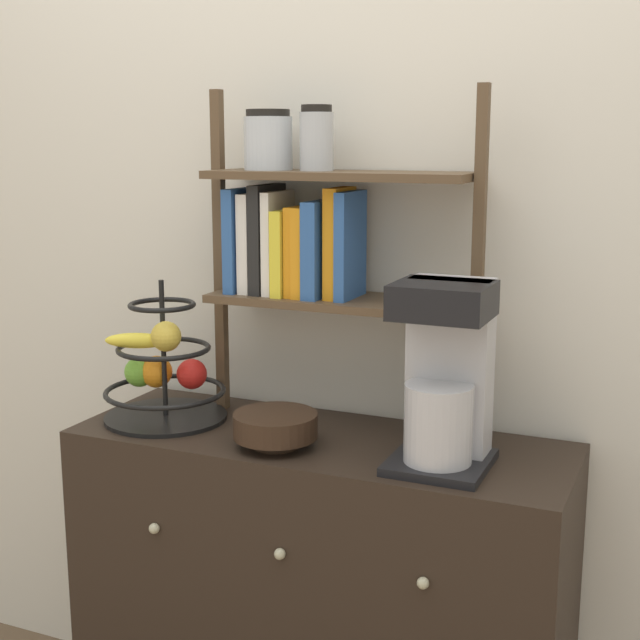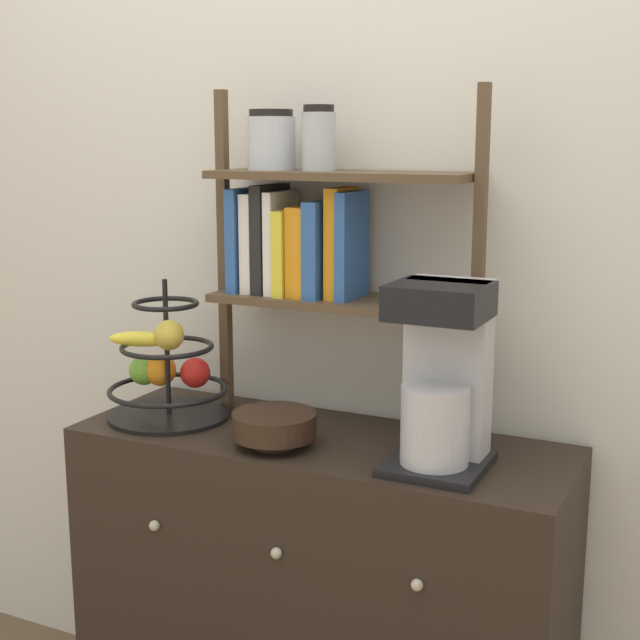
% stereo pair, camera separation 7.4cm
% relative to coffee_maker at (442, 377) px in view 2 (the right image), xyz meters
% --- Properties ---
extents(wall_back, '(7.00, 0.05, 2.60)m').
position_rel_coffee_maker_xyz_m(wall_back, '(-0.29, 0.29, 0.27)').
color(wall_back, silver).
rests_on(wall_back, ground_plane).
extents(sideboard, '(1.11, 0.41, 0.84)m').
position_rel_coffee_maker_xyz_m(sideboard, '(-0.29, 0.05, -0.61)').
color(sideboard, black).
rests_on(sideboard, ground_plane).
extents(coffee_maker, '(0.19, 0.21, 0.38)m').
position_rel_coffee_maker_xyz_m(coffee_maker, '(0.00, 0.00, 0.00)').
color(coffee_maker, black).
rests_on(coffee_maker, sideboard).
extents(fruit_stand, '(0.29, 0.29, 0.33)m').
position_rel_coffee_maker_xyz_m(fruit_stand, '(-0.69, 0.03, -0.08)').
color(fruit_stand, black).
rests_on(fruit_stand, sideboard).
extents(wooden_bowl, '(0.18, 0.18, 0.07)m').
position_rel_coffee_maker_xyz_m(wooden_bowl, '(-0.36, -0.04, -0.14)').
color(wooden_bowl, black).
rests_on(wooden_bowl, sideboard).
extents(shelf_hutch, '(0.65, 0.20, 0.76)m').
position_rel_coffee_maker_xyz_m(shelf_hutch, '(-0.37, 0.16, 0.26)').
color(shelf_hutch, brown).
rests_on(shelf_hutch, sideboard).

